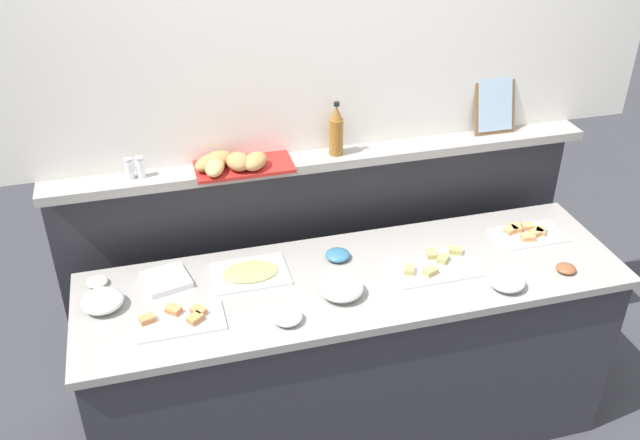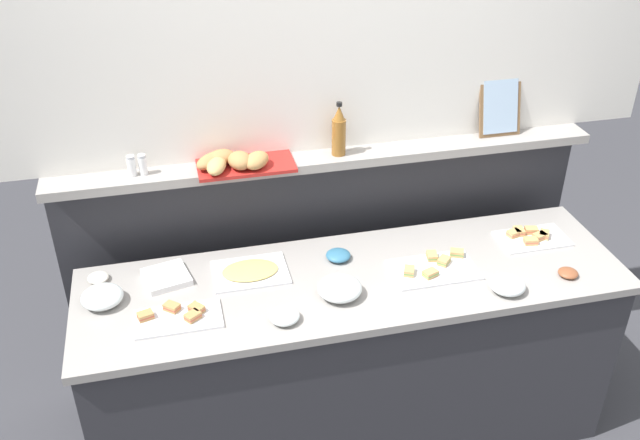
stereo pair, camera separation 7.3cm
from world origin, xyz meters
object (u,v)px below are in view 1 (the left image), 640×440
condiment_bowl_dark (97,282)px  pepper_shaker (140,167)px  cold_cuts_platter (250,273)px  salt_shaker (129,168)px  glass_bowl_extra (103,301)px  condiment_bowl_red (566,268)px  glass_bowl_small (507,282)px  sandwich_platter_rear (528,234)px  glass_bowl_large (341,288)px  framed_picture (495,104)px  glass_bowl_medium (287,317)px  napkin_stack (166,280)px  sandwich_platter_side (180,319)px  sandwich_platter_front (434,266)px  vinegar_bottle_amber (336,131)px  bread_basket (233,162)px  condiment_bowl_cream (338,255)px

condiment_bowl_dark → pepper_shaker: (0.23, 0.20, 0.38)m
cold_cuts_platter → salt_shaker: 0.64m
glass_bowl_extra → pepper_shaker: 0.55m
condiment_bowl_red → glass_bowl_extra: bearing=172.3°
cold_cuts_platter → glass_bowl_small: 1.03m
sandwich_platter_rear → glass_bowl_large: (-0.92, -0.19, 0.02)m
glass_bowl_extra → framed_picture: size_ratio=0.62×
glass_bowl_medium → napkin_stack: bearing=138.9°
cold_cuts_platter → condiment_bowl_dark: 0.61m
glass_bowl_extra → sandwich_platter_side: bearing=-30.3°
condiment_bowl_dark → pepper_shaker: size_ratio=0.97×
cold_cuts_platter → framed_picture: size_ratio=1.17×
glass_bowl_medium → glass_bowl_extra: bearing=158.3°
glass_bowl_small → condiment_bowl_dark: bearing=164.4°
salt_shaker → pepper_shaker: (0.04, 0.00, 0.00)m
sandwich_platter_front → condiment_bowl_dark: bearing=169.9°
sandwich_platter_side → glass_bowl_medium: (0.38, -0.10, 0.01)m
glass_bowl_small → vinegar_bottle_amber: size_ratio=0.60×
napkin_stack → bread_basket: bread_basket is taller
condiment_bowl_cream → vinegar_bottle_amber: (0.07, 0.27, 0.44)m
napkin_stack → sandwich_platter_side: bearing=-83.5°
glass_bowl_small → glass_bowl_large: bearing=169.4°
sandwich_platter_rear → sandwich_platter_side: 1.55m
condiment_bowl_dark → salt_shaker: size_ratio=0.97×
vinegar_bottle_amber → salt_shaker: 0.86m
salt_shaker → condiment_bowl_cream: bearing=-19.3°
glass_bowl_small → bread_basket: bread_basket is taller
sandwich_platter_front → salt_shaker: (-1.16, 0.44, 0.38)m
sandwich_platter_front → condiment_bowl_dark: (-1.34, 0.24, 0.00)m
napkin_stack → vinegar_bottle_amber: size_ratio=0.72×
bread_basket → cold_cuts_platter: bearing=-88.6°
framed_picture → glass_bowl_medium: bearing=-149.4°
framed_picture → sandwich_platter_front: bearing=-133.4°
sandwich_platter_rear → glass_bowl_small: 0.42m
sandwich_platter_rear → bread_basket: bearing=166.8°
napkin_stack → sandwich_platter_rear: bearing=-2.4°
framed_picture → bread_basket: bearing=-176.5°
glass_bowl_medium → pepper_shaker: size_ratio=1.31×
condiment_bowl_dark → cold_cuts_platter: bearing=-8.6°
sandwich_platter_front → condiment_bowl_cream: size_ratio=3.39×
pepper_shaker → sandwich_platter_front: bearing=-21.8°
glass_bowl_large → napkin_stack: glass_bowl_large is taller
sandwich_platter_rear → cold_cuts_platter: size_ratio=0.99×
condiment_bowl_dark → glass_bowl_small: bearing=-15.6°
sandwich_platter_front → vinegar_bottle_amber: 0.69m
glass_bowl_small → vinegar_bottle_amber: 0.93m
glass_bowl_extra → vinegar_bottle_amber: 1.16m
cold_cuts_platter → bread_basket: bread_basket is taller
glass_bowl_small → vinegar_bottle_amber: (-0.52, 0.64, 0.43)m
glass_bowl_large → bread_basket: size_ratio=0.41×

